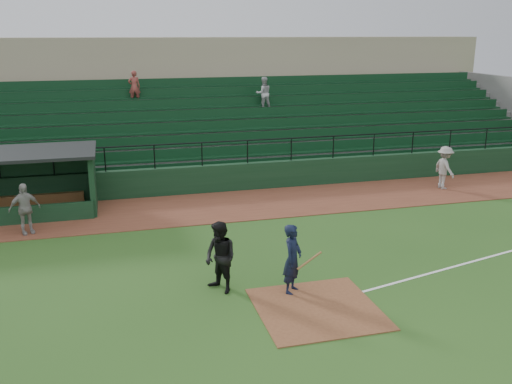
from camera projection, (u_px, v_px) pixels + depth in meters
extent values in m
plane|color=#274F19|center=(304.00, 292.00, 14.96)|extent=(90.00, 90.00, 0.00)
cube|color=brown|center=(237.00, 205.00, 22.38)|extent=(40.00, 4.00, 0.03)
cube|color=brown|center=(317.00, 309.00, 14.02)|extent=(3.00, 3.00, 0.03)
cube|color=black|center=(225.00, 178.00, 24.26)|extent=(36.00, 0.35, 1.20)
cylinder|color=black|center=(225.00, 142.00, 23.82)|extent=(36.00, 0.06, 0.06)
cube|color=slate|center=(205.00, 132.00, 28.48)|extent=(36.00, 9.00, 3.60)
cube|color=#0D3319|center=(207.00, 124.00, 27.89)|extent=(34.56, 8.00, 4.05)
cube|color=slate|center=(506.00, 113.00, 32.89)|extent=(0.35, 9.50, 4.20)
cube|color=gray|center=(186.00, 91.00, 34.13)|extent=(38.00, 3.00, 6.40)
cube|color=slate|center=(191.00, 86.00, 32.14)|extent=(36.00, 2.00, 0.20)
imported|color=#AEAEAE|center=(264.00, 93.00, 29.55)|extent=(0.84, 0.65, 1.73)
imported|color=brown|center=(134.00, 87.00, 28.73)|extent=(0.61, 0.40, 1.66)
cube|color=black|center=(93.00, 180.00, 21.73)|extent=(0.20, 2.60, 2.30)
imported|color=black|center=(292.00, 259.00, 14.68)|extent=(0.79, 0.83, 1.91)
cylinder|color=olive|center=(309.00, 261.00, 14.60)|extent=(0.79, 0.34, 0.35)
imported|color=black|center=(220.00, 258.00, 14.74)|extent=(1.12, 1.19, 1.94)
imported|color=gray|center=(445.00, 168.00, 24.48)|extent=(0.75, 1.24, 1.89)
imported|color=gray|center=(25.00, 209.00, 18.96)|extent=(1.13, 0.80, 1.78)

